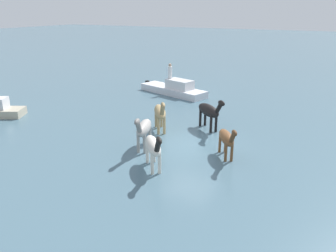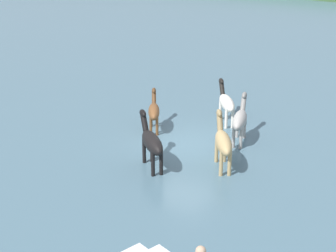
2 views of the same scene
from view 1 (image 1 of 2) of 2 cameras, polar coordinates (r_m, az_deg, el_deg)
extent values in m
plane|color=#476675|center=(16.81, 3.84, -3.17)|extent=(198.70, 198.70, 0.00)
ellipsoid|color=#9E9993|center=(16.01, -4.13, -0.30)|extent=(1.12, 1.99, 0.64)
cylinder|color=#9E9993|center=(15.64, -4.03, -2.86)|extent=(0.14, 0.14, 1.06)
cylinder|color=#9E9993|center=(15.72, -5.13, -2.78)|extent=(0.14, 0.14, 1.06)
cylinder|color=#9E9993|center=(16.68, -3.10, -1.38)|extent=(0.14, 0.14, 1.06)
cylinder|color=#9E9993|center=(16.75, -4.14, -1.31)|extent=(0.14, 0.14, 1.06)
cylinder|color=slate|center=(14.94, -5.09, -0.09)|extent=(0.39, 0.63, 0.70)
ellipsoid|color=slate|center=(14.67, -5.32, 0.71)|extent=(0.37, 0.57, 0.28)
ellipsoid|color=tan|center=(18.34, -1.40, 2.45)|extent=(1.63, 1.94, 0.66)
cylinder|color=tan|center=(17.97, -0.64, 0.27)|extent=(0.15, 0.15, 1.09)
cylinder|color=tan|center=(17.94, -1.65, 0.22)|extent=(0.15, 0.15, 1.09)
cylinder|color=tan|center=(19.09, -1.13, 1.43)|extent=(0.15, 0.15, 1.09)
cylinder|color=tan|center=(19.05, -2.09, 1.38)|extent=(0.15, 0.15, 1.09)
cylinder|color=olive|center=(17.22, -0.96, 2.81)|extent=(0.54, 0.62, 0.73)
ellipsoid|color=olive|center=(16.94, -0.88, 3.58)|extent=(0.50, 0.57, 0.29)
ellipsoid|color=black|center=(18.72, 6.95, 2.69)|extent=(1.92, 1.70, 0.67)
cylinder|color=black|center=(18.48, 8.24, 0.62)|extent=(0.15, 0.15, 1.10)
cylinder|color=black|center=(18.32, 7.39, 0.49)|extent=(0.15, 0.15, 1.10)
cylinder|color=black|center=(19.45, 6.40, 1.66)|extent=(0.15, 0.15, 1.10)
cylinder|color=black|center=(19.29, 5.57, 1.55)|extent=(0.15, 0.15, 1.10)
cylinder|color=black|center=(17.74, 8.73, 3.12)|extent=(0.62, 0.56, 0.73)
ellipsoid|color=black|center=(17.48, 9.15, 3.88)|extent=(0.57, 0.52, 0.29)
ellipsoid|color=brown|center=(15.32, 9.96, -1.96)|extent=(1.37, 1.69, 0.57)
cylinder|color=brown|center=(15.09, 10.89, -4.30)|extent=(0.13, 0.13, 0.94)
cylinder|color=brown|center=(15.01, 9.89, -4.36)|extent=(0.13, 0.13, 0.94)
cylinder|color=brown|center=(15.98, 9.84, -2.84)|extent=(0.13, 0.13, 0.94)
cylinder|color=brown|center=(15.91, 8.89, -2.89)|extent=(0.13, 0.13, 0.94)
cylinder|color=#50311A|center=(14.39, 11.03, -1.88)|extent=(0.45, 0.54, 0.63)
ellipsoid|color=#50311A|center=(14.14, 11.31, -1.18)|extent=(0.42, 0.50, 0.25)
ellipsoid|color=silver|center=(13.99, -2.60, -3.37)|extent=(1.65, 1.77, 0.63)
cylinder|color=silver|center=(13.73, -1.48, -6.19)|extent=(0.14, 0.14, 1.03)
cylinder|color=silver|center=(13.67, -2.72, -6.32)|extent=(0.14, 0.14, 1.03)
cylinder|color=silver|center=(14.73, -2.43, -4.35)|extent=(0.14, 0.14, 1.03)
cylinder|color=silver|center=(14.68, -3.59, -4.46)|extent=(0.14, 0.14, 1.03)
cylinder|color=black|center=(12.93, -1.75, -3.37)|extent=(0.54, 0.57, 0.69)
ellipsoid|color=black|center=(12.65, -1.57, -2.53)|extent=(0.50, 0.53, 0.28)
cube|color=silver|center=(26.78, 0.86, 5.95)|extent=(6.08, 3.22, 0.68)
cube|color=silver|center=(26.17, 2.00, 7.16)|extent=(2.35, 1.69, 0.70)
cube|color=black|center=(28.86, -3.57, 7.06)|extent=(0.31, 0.34, 0.73)
cylinder|color=silver|center=(26.50, 0.34, 9.15)|extent=(0.32, 0.32, 0.95)
sphere|color=tan|center=(26.40, 0.35, 10.42)|extent=(0.24, 0.24, 0.24)
camera|label=2|loc=(35.50, 0.00, 23.78)|focal=54.66mm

